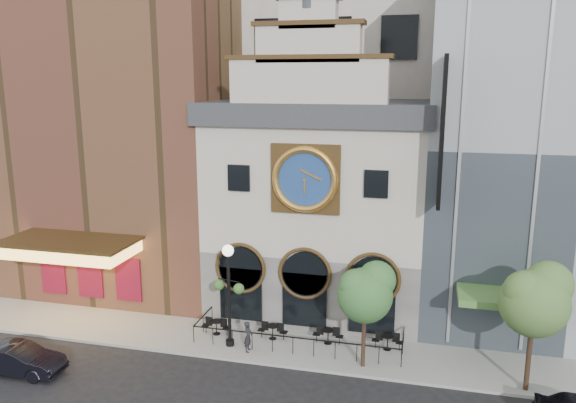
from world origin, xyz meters
The scene contains 15 objects.
ground centered at (0.00, 0.00, 0.00)m, with size 120.00×120.00×0.00m, color black.
sidewalk centered at (0.00, 2.50, 0.07)m, with size 44.00×5.00×0.15m, color gray.
clock_building centered at (0.00, 7.82, 6.69)m, with size 12.60×8.78×18.65m.
theater_building centered at (-13.00, 9.96, 12.60)m, with size 14.00×15.60×25.00m.
retail_building centered at (12.99, 9.99, 10.14)m, with size 14.00×14.40×20.00m.
cafe_railing centered at (0.00, 2.50, 0.60)m, with size 10.60×2.60×0.90m, color black, non-canonical shape.
bistro_0 centered at (-4.50, 2.38, 0.61)m, with size 1.58×0.68×0.90m.
bistro_1 centered at (-1.42, 2.57, 0.61)m, with size 1.58×0.68×0.90m.
bistro_2 centered at (1.49, 2.77, 0.61)m, with size 1.58×0.68×0.90m.
bistro_3 centered at (4.53, 2.83, 0.61)m, with size 1.58×0.68×0.90m.
car_left centered at (-12.13, -3.46, 0.71)m, with size 1.50×4.31×1.42m, color black.
pedestrian centered at (-2.25, 0.96, 0.95)m, with size 0.58×0.38×1.59m, color black.
lamppost centered at (-3.37, 1.36, 3.48)m, with size 1.70×0.79×5.38m.
tree_left centered at (3.56, 0.90, 3.95)m, with size 2.69×2.59×5.18m.
tree_right centered at (10.79, 0.56, 4.45)m, with size 3.04×2.93×5.86m.
Camera 1 is at (5.95, -23.77, 13.57)m, focal length 35.00 mm.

